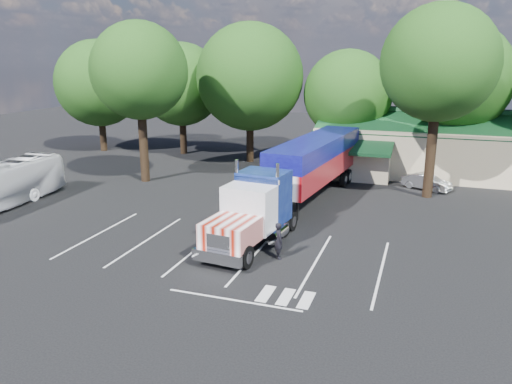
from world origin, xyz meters
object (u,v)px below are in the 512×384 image
(woman, at_px, (279,241))
(silver_sedan, at_px, (427,182))
(semi_truck, at_px, (303,170))
(bicycle, at_px, (270,206))

(woman, height_order, silver_sedan, woman)
(semi_truck, bearing_deg, bicycle, -121.30)
(semi_truck, xyz_separation_m, woman, (1.06, -9.13, -1.61))
(bicycle, height_order, silver_sedan, silver_sedan)
(woman, bearing_deg, silver_sedan, -53.67)
(semi_truck, relative_size, woman, 11.52)
(semi_truck, xyz_separation_m, bicycle, (-1.64, -2.13, -2.09))
(woman, xyz_separation_m, silver_sedan, (6.92, 16.62, -0.33))
(semi_truck, height_order, silver_sedan, semi_truck)
(semi_truck, distance_m, silver_sedan, 11.12)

